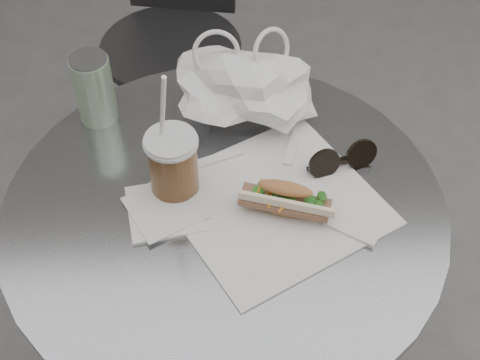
{
  "coord_description": "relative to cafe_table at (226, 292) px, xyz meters",
  "views": [
    {
      "loc": [
        -0.02,
        -0.53,
        1.62
      ],
      "look_at": [
        0.03,
        0.21,
        0.79
      ],
      "focal_mm": 50.0,
      "sensor_mm": 36.0,
      "label": 1
    }
  ],
  "objects": [
    {
      "name": "chair_far",
      "position": [
        -0.11,
        0.84,
        -0.13
      ],
      "size": [
        0.4,
        0.43,
        0.75
      ],
      "rotation": [
        0.0,
        0.0,
        2.95
      ],
      "color": "#2C2C2E",
      "rests_on": "ground"
    },
    {
      "name": "drink_can",
      "position": [
        -0.23,
        0.24,
        0.34
      ],
      "size": [
        0.07,
        0.07,
        0.14
      ],
      "color": "#659A5A",
      "rests_on": "cafe_table"
    },
    {
      "name": "iced_coffee",
      "position": [
        -0.08,
        0.04,
        0.34
      ],
      "size": [
        0.09,
        0.09,
        0.26
      ],
      "color": "brown",
      "rests_on": "cafe_table"
    },
    {
      "name": "plastic_bag",
      "position": [
        0.05,
        0.23,
        0.34
      ],
      "size": [
        0.3,
        0.26,
        0.12
      ],
      "primitive_type": null,
      "rotation": [
        0.0,
        0.0,
        0.34
      ],
      "color": "white",
      "rests_on": "cafe_table"
    },
    {
      "name": "cafe_table",
      "position": [
        0.0,
        0.0,
        0.0
      ],
      "size": [
        0.76,
        0.76,
        0.74
      ],
      "color": "slate",
      "rests_on": "ground"
    },
    {
      "name": "banh_mi",
      "position": [
        0.1,
        -0.02,
        0.31
      ],
      "size": [
        0.2,
        0.13,
        0.06
      ],
      "rotation": [
        0.0,
        0.0,
        -0.32
      ],
      "color": "#AB7041",
      "rests_on": "sandwich_paper"
    },
    {
      "name": "sandwich_paper",
      "position": [
        0.09,
        -0.0,
        0.28
      ],
      "size": [
        0.43,
        0.42,
        0.0
      ],
      "primitive_type": "cube",
      "rotation": [
        0.0,
        0.0,
        0.49
      ],
      "color": "white",
      "rests_on": "cafe_table"
    },
    {
      "name": "napkin_stack",
      "position": [
        -0.1,
        -0.01,
        0.28
      ],
      "size": [
        0.15,
        0.15,
        0.01
      ],
      "color": "white",
      "rests_on": "cafe_table"
    },
    {
      "name": "sunglasses",
      "position": [
        0.21,
        0.07,
        0.3
      ],
      "size": [
        0.13,
        0.06,
        0.06
      ],
      "rotation": [
        0.0,
        0.0,
        0.27
      ],
      "color": "black",
      "rests_on": "cafe_table"
    }
  ]
}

